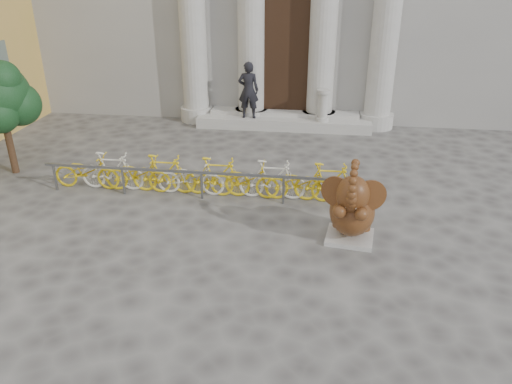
# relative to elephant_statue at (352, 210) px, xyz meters

# --- Properties ---
(ground) EXTENTS (80.00, 80.00, 0.00)m
(ground) POSITION_rel_elephant_statue_xyz_m (-2.02, -1.87, -0.71)
(ground) COLOR #474442
(ground) RESTS_ON ground
(entrance_steps) EXTENTS (6.00, 1.20, 0.36)m
(entrance_steps) POSITION_rel_elephant_statue_xyz_m (-2.02, 7.53, -0.53)
(entrance_steps) COLOR #A8A59E
(entrance_steps) RESTS_ON ground
(elephant_statue) EXTENTS (1.29, 1.49, 1.94)m
(elephant_statue) POSITION_rel_elephant_statue_xyz_m (0.00, 0.00, 0.00)
(elephant_statue) COLOR #A8A59E
(elephant_statue) RESTS_ON ground
(bike_rack) EXTENTS (8.01, 0.53, 1.00)m
(bike_rack) POSITION_rel_elephant_statue_xyz_m (-3.55, 1.78, -0.20)
(bike_rack) COLOR slate
(bike_rack) RESTS_ON ground
(tree) EXTENTS (1.78, 1.62, 3.09)m
(tree) POSITION_rel_elephant_statue_xyz_m (-9.02, 2.46, 1.45)
(tree) COLOR #332114
(tree) RESTS_ON ground
(pedestrian) EXTENTS (0.71, 0.48, 1.92)m
(pedestrian) POSITION_rel_elephant_statue_xyz_m (-3.23, 7.30, 0.62)
(pedestrian) COLOR black
(pedestrian) RESTS_ON entrance_steps
(balustrade_post) EXTENTS (0.44, 0.44, 1.07)m
(balustrade_post) POSITION_rel_elephant_statue_xyz_m (-0.69, 7.23, 0.15)
(balustrade_post) COLOR #A8A59E
(balustrade_post) RESTS_ON entrance_steps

